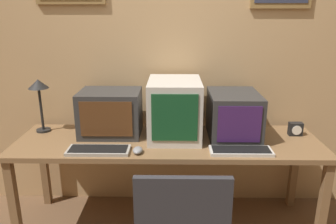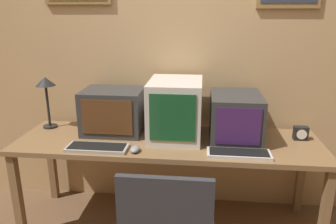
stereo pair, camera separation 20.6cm
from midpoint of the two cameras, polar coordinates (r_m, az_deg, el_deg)
wall_back at (r=2.68m, az=-2.09°, el=10.20°), size 8.00×0.08×2.60m
desk at (r=2.45m, az=-2.42°, el=-6.40°), size 2.24×0.66×0.72m
monitor_left at (r=2.55m, az=-12.26°, el=-0.16°), size 0.46×0.36×0.34m
monitor_center at (r=2.43m, az=-1.29°, el=0.50°), size 0.38×0.48×0.43m
monitor_right at (r=2.47m, az=9.00°, el=-0.58°), size 0.36×0.47×0.34m
keyboard_main at (r=2.30m, az=-14.56°, el=-6.50°), size 0.42×0.16×0.03m
keyboard_side at (r=2.25m, az=10.01°, el=-6.73°), size 0.42×0.15×0.03m
mouse_near_keyboard at (r=2.23m, az=-7.97°, el=-6.67°), size 0.06×0.10×0.04m
desk_clock at (r=2.65m, az=19.28°, el=-2.85°), size 0.10×0.06×0.10m
desk_lamp at (r=2.73m, az=-23.61°, el=3.46°), size 0.15×0.15×0.42m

